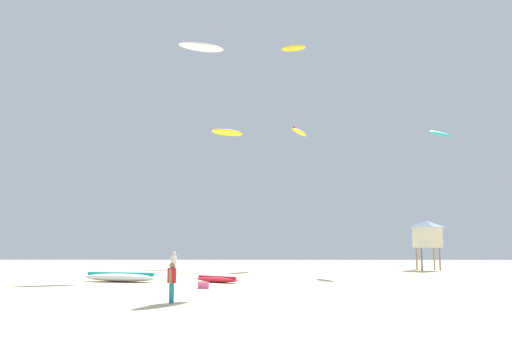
# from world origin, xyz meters

# --- Properties ---
(ground_plane) EXTENTS (120.00, 120.00, 0.00)m
(ground_plane) POSITION_xyz_m (0.00, 0.00, 0.00)
(ground_plane) COLOR beige
(person_foreground) EXTENTS (0.35, 0.51, 1.54)m
(person_foreground) POSITION_xyz_m (-3.19, 6.57, 0.90)
(person_foreground) COLOR teal
(person_foreground) RESTS_ON ground
(person_midground) EXTENTS (0.40, 0.55, 1.75)m
(person_midground) POSITION_xyz_m (-5.25, 20.27, 1.02)
(person_midground) COLOR teal
(person_midground) RESTS_ON ground
(kite_grounded_near) EXTENTS (4.94, 2.56, 0.60)m
(kite_grounded_near) POSITION_xyz_m (-8.04, 18.02, 0.27)
(kite_grounded_near) COLOR white
(kite_grounded_near) RESTS_ON ground
(kite_grounded_mid) EXTENTS (3.02, 2.59, 0.37)m
(kite_grounded_mid) POSITION_xyz_m (-2.28, 17.66, 0.18)
(kite_grounded_mid) COLOR red
(kite_grounded_mid) RESTS_ON ground
(lifeguard_tower) EXTENTS (2.30, 2.30, 4.15)m
(lifeguard_tower) POSITION_xyz_m (14.39, 31.97, 3.05)
(lifeguard_tower) COLOR #8C704C
(lifeguard_tower) RESTS_ON ground
(cooler_box) EXTENTS (0.56, 0.36, 0.32)m
(cooler_box) POSITION_xyz_m (-2.62, 13.30, 0.16)
(cooler_box) COLOR #E5598C
(cooler_box) RESTS_ON ground
(kite_aloft_0) EXTENTS (3.69, 2.36, 0.61)m
(kite_aloft_0) POSITION_xyz_m (-4.22, 25.28, 17.10)
(kite_aloft_0) COLOR white
(kite_aloft_1) EXTENTS (3.46, 3.06, 0.78)m
(kite_aloft_1) POSITION_xyz_m (18.93, 41.33, 13.54)
(kite_aloft_1) COLOR #19B29E
(kite_aloft_5) EXTENTS (3.64, 3.00, 0.71)m
(kite_aloft_5) POSITION_xyz_m (-3.04, 39.52, 13.33)
(kite_aloft_5) COLOR yellow
(kite_aloft_6) EXTENTS (2.77, 1.49, 0.65)m
(kite_aloft_6) POSITION_xyz_m (3.83, 41.67, 22.91)
(kite_aloft_6) COLOR yellow
(kite_aloft_7) EXTENTS (2.34, 3.78, 0.71)m
(kite_aloft_7) POSITION_xyz_m (3.89, 35.36, 12.53)
(kite_aloft_7) COLOR yellow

